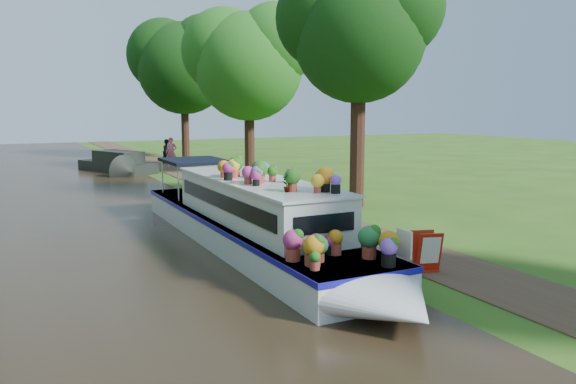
% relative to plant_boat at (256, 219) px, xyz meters
% --- Properties ---
extents(ground, '(100.00, 100.00, 0.00)m').
position_rel_plant_boat_xyz_m(ground, '(2.25, 1.47, -0.85)').
color(ground, '#295114').
rests_on(ground, ground).
extents(canal_water, '(10.00, 100.00, 0.02)m').
position_rel_plant_boat_xyz_m(canal_water, '(-3.75, 1.47, -0.84)').
color(canal_water, black).
rests_on(canal_water, ground).
extents(towpath, '(2.20, 100.00, 0.03)m').
position_rel_plant_boat_xyz_m(towpath, '(3.45, 1.47, -0.84)').
color(towpath, '#432F1F').
rests_on(towpath, ground).
extents(plant_boat, '(2.29, 13.52, 2.27)m').
position_rel_plant_boat_xyz_m(plant_boat, '(0.00, 0.00, 0.00)').
color(plant_boat, silver).
rests_on(plant_boat, canal_water).
extents(tree_near_overhang, '(5.52, 5.28, 8.99)m').
position_rel_plant_boat_xyz_m(tree_near_overhang, '(6.04, 4.54, 5.75)').
color(tree_near_overhang, black).
rests_on(tree_near_overhang, ground).
extents(tree_near_mid, '(6.90, 6.60, 9.40)m').
position_rel_plant_boat_xyz_m(tree_near_mid, '(6.73, 16.55, 5.58)').
color(tree_near_mid, black).
rests_on(tree_near_mid, ground).
extents(tree_near_far, '(7.59, 7.26, 10.30)m').
position_rel_plant_boat_xyz_m(tree_near_far, '(6.23, 27.56, 6.20)').
color(tree_near_far, black).
rests_on(tree_near_far, ground).
extents(second_boat, '(3.83, 6.68, 1.21)m').
position_rel_plant_boat_xyz_m(second_boat, '(0.11, 20.26, -0.36)').
color(second_boat, black).
rests_on(second_boat, canal_water).
extents(sandwich_board, '(0.60, 0.59, 0.90)m').
position_rel_plant_boat_xyz_m(sandwich_board, '(2.70, -3.42, -0.42)').
color(sandwich_board, '#AD1D0C').
rests_on(sandwich_board, towpath).
extents(pedestrian_pink, '(0.80, 0.67, 1.87)m').
position_rel_plant_boat_xyz_m(pedestrian_pink, '(3.44, 21.04, 0.11)').
color(pedestrian_pink, '#F263BD').
rests_on(pedestrian_pink, towpath).
extents(pedestrian_dark, '(0.98, 0.93, 1.60)m').
position_rel_plant_boat_xyz_m(pedestrian_dark, '(3.96, 23.94, -0.02)').
color(pedestrian_dark, black).
rests_on(pedestrian_dark, towpath).
extents(verge_plant, '(0.43, 0.40, 0.39)m').
position_rel_plant_boat_xyz_m(verge_plant, '(1.65, 2.25, -0.66)').
color(verge_plant, '#22611D').
rests_on(verge_plant, ground).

